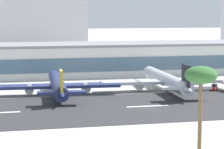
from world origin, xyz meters
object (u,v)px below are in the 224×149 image
object	(u,v)px
distant_hotel_block	(1,21)
palm_tree_1	(201,77)
airliner_black_tail_gate_2	(167,81)
terminal_building	(86,59)
service_baggage_tug_0	(214,88)
airliner_gold_tail_gate_1	(58,85)

from	to	relation	value
distant_hotel_block	palm_tree_1	xyz separation A→B (m)	(33.47, -239.75, -6.67)
airliner_black_tail_gate_2	palm_tree_1	world-z (taller)	palm_tree_1
terminal_building	service_baggage_tug_0	distance (m)	63.86
distant_hotel_block	airliner_gold_tail_gate_1	distance (m)	171.48
distant_hotel_block	airliner_black_tail_gate_2	xyz separation A→B (m)	(52.06, -169.24, -17.28)
terminal_building	distant_hotel_block	size ratio (longest dim) A/B	1.49
terminal_building	service_baggage_tug_0	world-z (taller)	terminal_building
terminal_building	airliner_black_tail_gate_2	world-z (taller)	terminal_building
distant_hotel_block	service_baggage_tug_0	world-z (taller)	distant_hotel_block
distant_hotel_block	airliner_gold_tail_gate_1	size ratio (longest dim) A/B	2.26
terminal_building	service_baggage_tug_0	xyz separation A→B (m)	(33.81, -53.89, -5.53)
airliner_gold_tail_gate_1	airliner_black_tail_gate_2	world-z (taller)	airliner_black_tail_gate_2
terminal_building	airliner_gold_tail_gate_1	world-z (taller)	terminal_building
terminal_building	service_baggage_tug_0	bearing A→B (deg)	-57.89
palm_tree_1	distant_hotel_block	bearing A→B (deg)	97.95
airliner_black_tail_gate_2	service_baggage_tug_0	xyz separation A→B (m)	(15.40, -3.03, -2.36)
airliner_gold_tail_gate_1	airliner_black_tail_gate_2	distance (m)	36.44
service_baggage_tug_0	palm_tree_1	distance (m)	76.67
airliner_black_tail_gate_2	service_baggage_tug_0	distance (m)	15.87
distant_hotel_block	palm_tree_1	distance (m)	242.17
airliner_black_tail_gate_2	service_baggage_tug_0	size ratio (longest dim) A/B	14.91
airliner_black_tail_gate_2	palm_tree_1	distance (m)	73.69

